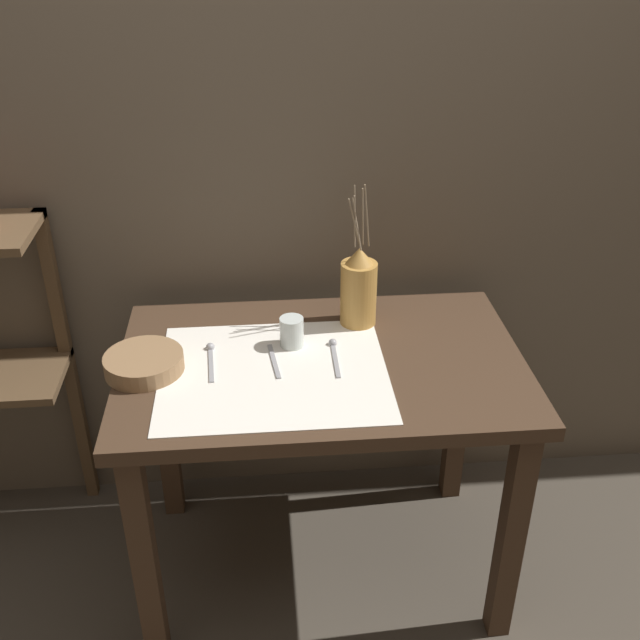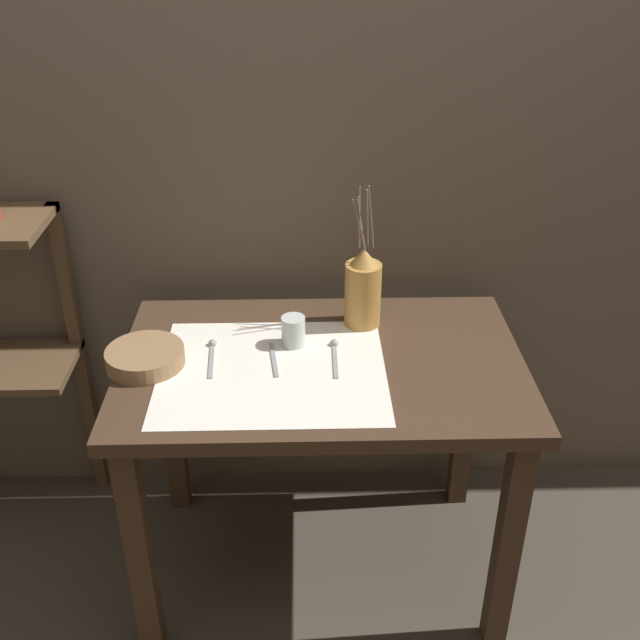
% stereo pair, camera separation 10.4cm
% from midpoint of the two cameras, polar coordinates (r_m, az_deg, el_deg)
% --- Properties ---
extents(ground_plane, '(12.00, 12.00, 0.00)m').
position_cam_midpoint_polar(ground_plane, '(2.48, 1.37, -17.98)').
color(ground_plane, '#473F35').
extents(stone_wall_back, '(7.00, 0.06, 2.40)m').
position_cam_midpoint_polar(stone_wall_back, '(2.22, 1.19, 13.11)').
color(stone_wall_back, brown).
rests_on(stone_wall_back, ground_plane).
extents(wooden_table, '(1.07, 0.69, 0.76)m').
position_cam_midpoint_polar(wooden_table, '(2.05, 1.58, -5.82)').
color(wooden_table, '#422D1E').
rests_on(wooden_table, ground_plane).
extents(linen_cloth, '(0.59, 0.50, 0.00)m').
position_cam_midpoint_polar(linen_cloth, '(1.94, -2.13, -3.90)').
color(linen_cloth, white).
rests_on(linen_cloth, wooden_table).
extents(pitcher_with_flowers, '(0.10, 0.10, 0.43)m').
position_cam_midpoint_polar(pitcher_with_flowers, '(2.10, 4.70, 2.28)').
color(pitcher_with_flowers, '#B7843D').
rests_on(pitcher_with_flowers, wooden_table).
extents(wooden_bowl, '(0.20, 0.20, 0.05)m').
position_cam_midpoint_polar(wooden_bowl, '(1.99, -11.73, -2.83)').
color(wooden_bowl, '#8E6B47').
rests_on(wooden_bowl, wooden_table).
extents(glass_tumbler_near, '(0.06, 0.06, 0.08)m').
position_cam_midpoint_polar(glass_tumbler_near, '(2.02, -0.58, -0.87)').
color(glass_tumbler_near, silver).
rests_on(glass_tumbler_near, wooden_table).
extents(spoon_inner, '(0.03, 0.18, 0.02)m').
position_cam_midpoint_polar(spoon_inner, '(2.03, -6.78, -2.29)').
color(spoon_inner, '#939399').
rests_on(spoon_inner, wooden_table).
extents(knife_center, '(0.03, 0.17, 0.00)m').
position_cam_midpoint_polar(knife_center, '(1.97, -2.03, -3.06)').
color(knife_center, '#939399').
rests_on(knife_center, wooden_table).
extents(spoon_outer, '(0.02, 0.18, 0.02)m').
position_cam_midpoint_polar(spoon_outer, '(2.01, 2.60, -2.29)').
color(spoon_outer, '#939399').
rests_on(spoon_outer, wooden_table).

